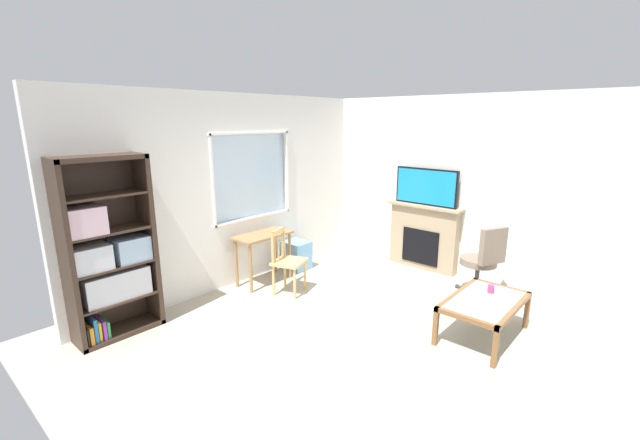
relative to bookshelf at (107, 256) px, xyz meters
name	(u,v)px	position (x,y,z in m)	size (l,w,h in m)	color
ground	(379,338)	(1.89, -2.27, -0.93)	(5.81, 6.01, 0.02)	#B2A893
wall_back_with_window	(233,193)	(1.86, 0.24, 0.41)	(4.81, 0.15, 2.71)	silver
wall_right	(475,189)	(4.36, -2.27, 0.43)	(0.12, 5.21, 2.71)	silver
bookshelf	(107,256)	(0.00, 0.00, 0.00)	(0.90, 0.38, 2.00)	#38281E
desk_under_window	(263,243)	(2.10, -0.11, -0.32)	(0.85, 0.42, 0.74)	#A37547
wooden_chair	(287,261)	(2.07, -0.63, -0.46)	(0.53, 0.52, 0.90)	tan
plastic_drawer_unit	(296,255)	(2.82, -0.06, -0.70)	(0.35, 0.40, 0.45)	#72ADDB
fireplace	(423,236)	(4.20, -1.57, -0.40)	(0.26, 1.22, 1.05)	tan
tv	(426,187)	(4.19, -1.57, 0.41)	(0.06, 1.02, 0.57)	black
office_chair	(484,258)	(3.71, -2.70, -0.37)	(0.59, 0.62, 1.00)	#7A6B5B
coffee_table	(485,304)	(2.69, -3.11, -0.54)	(1.09, 0.67, 0.44)	#8C9E99
sippy_cup	(491,289)	(2.91, -3.09, -0.44)	(0.07, 0.07, 0.09)	#DB3D84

